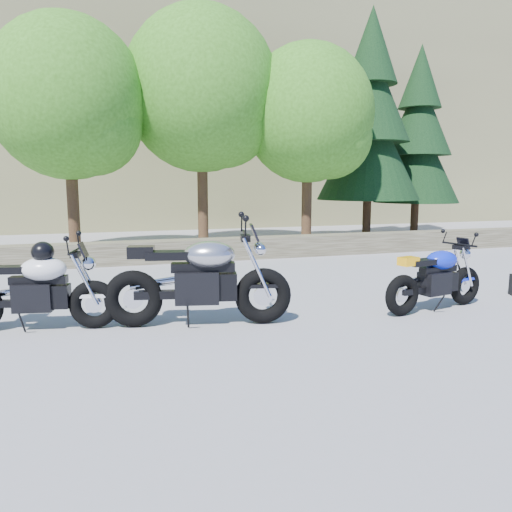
# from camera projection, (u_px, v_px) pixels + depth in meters

# --- Properties ---
(ground) EXTENTS (90.00, 90.00, 0.00)m
(ground) POSITION_uv_depth(u_px,v_px,m) (265.00, 326.00, 6.32)
(ground) COLOR #939298
(ground) RESTS_ON ground
(stone_wall) EXTENTS (22.00, 0.55, 0.50)m
(stone_wall) POSITION_uv_depth(u_px,v_px,m) (188.00, 250.00, 11.46)
(stone_wall) COLOR #47412F
(stone_wall) RESTS_ON ground
(hillside) EXTENTS (80.00, 30.00, 15.00)m
(hillside) POSITION_uv_depth(u_px,v_px,m) (170.00, 94.00, 32.49)
(hillside) COLOR olive
(hillside) RESTS_ON ground
(tree_decid_left) EXTENTS (3.67, 3.67, 5.62)m
(tree_decid_left) POSITION_uv_depth(u_px,v_px,m) (72.00, 104.00, 11.78)
(tree_decid_left) COLOR #382314
(tree_decid_left) RESTS_ON ground
(tree_decid_mid) EXTENTS (4.08, 4.08, 6.24)m
(tree_decid_mid) POSITION_uv_depth(u_px,v_px,m) (206.00, 96.00, 13.09)
(tree_decid_mid) COLOR #382314
(tree_decid_mid) RESTS_ON ground
(tree_decid_right) EXTENTS (3.54, 3.54, 5.41)m
(tree_decid_right) POSITION_uv_depth(u_px,v_px,m) (312.00, 119.00, 13.45)
(tree_decid_right) COLOR #382314
(tree_decid_right) RESTS_ON ground
(conifer_near) EXTENTS (3.17, 3.17, 7.06)m
(conifer_near) POSITION_uv_depth(u_px,v_px,m) (370.00, 121.00, 15.37)
(conifer_near) COLOR #382314
(conifer_near) RESTS_ON ground
(conifer_far) EXTENTS (2.82, 2.82, 6.27)m
(conifer_far) POSITION_uv_depth(u_px,v_px,m) (418.00, 138.00, 16.66)
(conifer_far) COLOR #382314
(conifer_far) RESTS_ON ground
(silver_bike) EXTENTS (2.35, 0.83, 1.19)m
(silver_bike) POSITION_uv_depth(u_px,v_px,m) (200.00, 281.00, 6.29)
(silver_bike) COLOR black
(silver_bike) RESTS_ON ground
(white_bike) EXTENTS (1.98, 0.68, 1.10)m
(white_bike) POSITION_uv_depth(u_px,v_px,m) (34.00, 287.00, 6.08)
(white_bike) COLOR black
(white_bike) RESTS_ON ground
(blue_bike) EXTENTS (1.84, 0.64, 0.93)m
(blue_bike) POSITION_uv_depth(u_px,v_px,m) (436.00, 279.00, 7.07)
(blue_bike) COLOR black
(blue_bike) RESTS_ON ground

